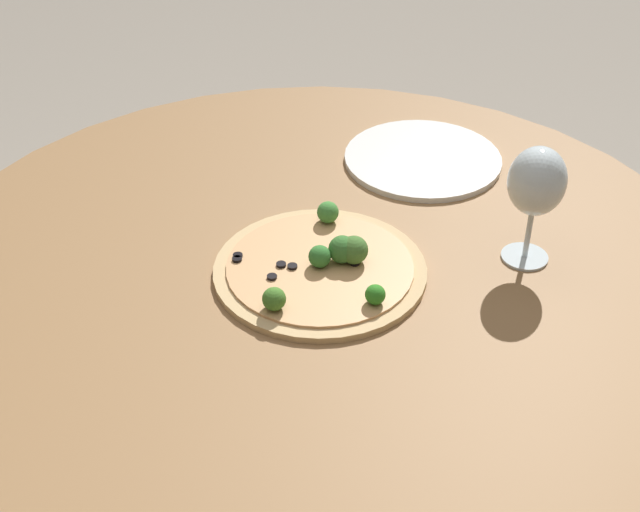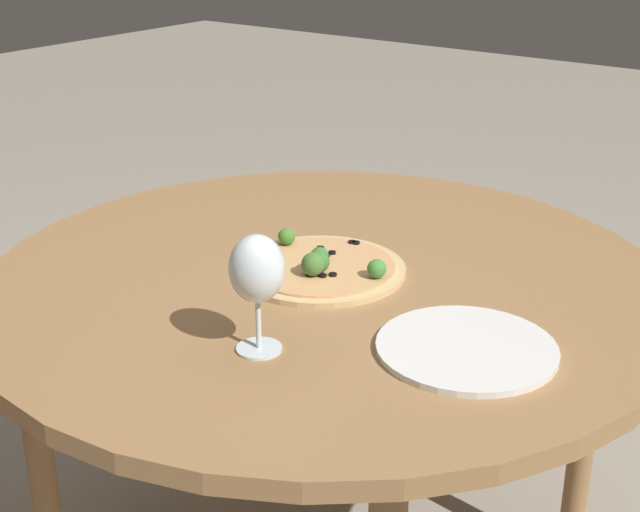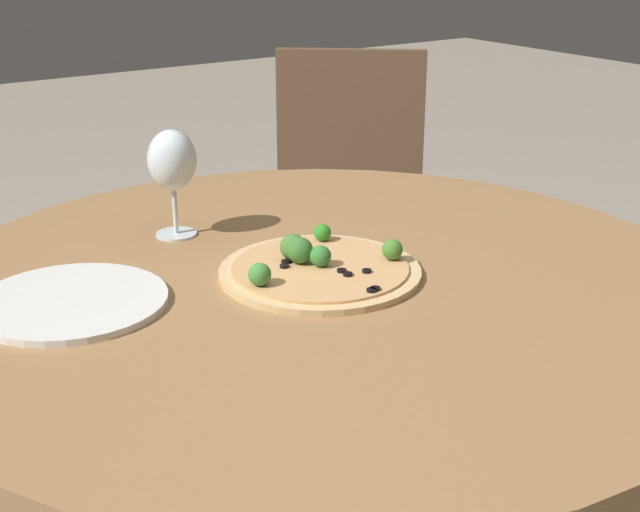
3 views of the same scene
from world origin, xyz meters
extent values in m
cylinder|color=olive|center=(0.00, 0.00, 0.70)|extent=(1.19, 1.19, 0.03)
cylinder|color=olive|center=(0.37, -0.37, 0.34)|extent=(0.05, 0.05, 0.68)
cylinder|color=olive|center=(0.37, 0.37, 0.34)|extent=(0.05, 0.05, 0.68)
cylinder|color=tan|center=(-0.01, -0.01, 0.72)|extent=(0.30, 0.30, 0.01)
cylinder|color=tan|center=(-0.01, -0.01, 0.73)|extent=(0.26, 0.26, 0.00)
sphere|color=#347831|center=(-0.01, -0.01, 0.74)|extent=(0.03, 0.03, 0.03)
sphere|color=#38712E|center=(0.01, -0.03, 0.75)|extent=(0.04, 0.04, 0.04)
sphere|color=#2F8023|center=(-0.07, -0.09, 0.74)|extent=(0.03, 0.03, 0.03)
sphere|color=#418538|center=(0.10, 0.01, 0.74)|extent=(0.03, 0.03, 0.03)
sphere|color=#43712F|center=(0.01, -0.05, 0.75)|extent=(0.04, 0.04, 0.04)
sphere|color=#43792A|center=(-0.11, 0.03, 0.74)|extent=(0.03, 0.03, 0.03)
cylinder|color=black|center=(0.04, -0.03, 0.73)|extent=(0.01, 0.01, 0.00)
cylinder|color=black|center=(-0.02, 0.05, 0.73)|extent=(0.01, 0.01, 0.00)
cylinder|color=black|center=(-0.02, 0.03, 0.73)|extent=(0.01, 0.01, 0.00)
cylinder|color=black|center=(0.03, -0.05, 0.73)|extent=(0.01, 0.01, 0.00)
cylinder|color=black|center=(-0.05, 0.05, 0.73)|extent=(0.01, 0.01, 0.00)
cylinder|color=black|center=(0.01, -0.05, 0.73)|extent=(0.01, 0.01, 0.00)
cylinder|color=black|center=(0.01, -0.04, 0.73)|extent=(0.01, 0.01, 0.00)
cylinder|color=black|center=(-0.02, 0.11, 0.73)|extent=(0.01, 0.01, 0.00)
cylinder|color=black|center=(-0.01, 0.11, 0.73)|extent=(0.01, 0.01, 0.00)
cylinder|color=silver|center=(0.09, -0.29, 0.72)|extent=(0.07, 0.07, 0.00)
cylinder|color=silver|center=(0.09, -0.29, 0.75)|extent=(0.01, 0.01, 0.07)
ellipsoid|color=silver|center=(0.09, -0.29, 0.84)|extent=(0.08, 0.08, 0.10)
cylinder|color=silver|center=(0.33, -0.11, 0.72)|extent=(0.26, 0.26, 0.01)
camera|label=1|loc=(-0.98, -0.21, 1.47)|focal=50.00mm
camera|label=2|loc=(0.84, -1.15, 1.34)|focal=50.00mm
camera|label=3|loc=(0.68, 1.00, 1.21)|focal=50.00mm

